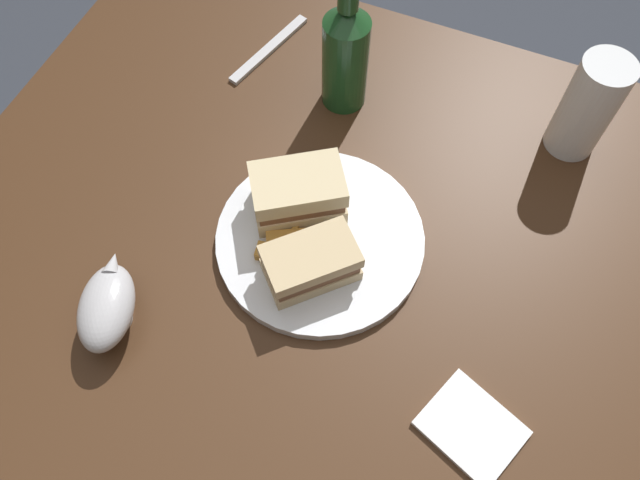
{
  "coord_description": "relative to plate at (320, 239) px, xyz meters",
  "views": [
    {
      "loc": [
        -0.15,
        0.35,
        1.52
      ],
      "look_at": [
        0.0,
        -0.01,
        0.79
      ],
      "focal_mm": 35.06,
      "sensor_mm": 36.0,
      "label": 1
    }
  ],
  "objects": [
    {
      "name": "ground_plane",
      "position": [
        -0.01,
        0.02,
        -0.77
      ],
      "size": [
        6.0,
        6.0,
        0.0
      ],
      "primitive_type": "plane",
      "color": "#333842"
    },
    {
      "name": "dining_table",
      "position": [
        -0.01,
        0.02,
        -0.39
      ],
      "size": [
        1.1,
        0.97,
        0.76
      ],
      "primitive_type": "cube",
      "color": "#422816",
      "rests_on": "ground"
    },
    {
      "name": "plate",
      "position": [
        0.0,
        0.0,
        0.0
      ],
      "size": [
        0.28,
        0.28,
        0.02
      ],
      "primitive_type": "cylinder",
      "color": "white",
      "rests_on": "dining_table"
    },
    {
      "name": "sandwich_half_left",
      "position": [
        0.05,
        -0.03,
        0.04
      ],
      "size": [
        0.14,
        0.13,
        0.07
      ],
      "color": "beige",
      "rests_on": "plate"
    },
    {
      "name": "sandwich_half_right",
      "position": [
        -0.01,
        0.05,
        0.04
      ],
      "size": [
        0.13,
        0.13,
        0.06
      ],
      "color": "#CCB284",
      "rests_on": "plate"
    },
    {
      "name": "potato_wedge_front",
      "position": [
        0.04,
        0.02,
        0.02
      ],
      "size": [
        0.06,
        0.04,
        0.02
      ],
      "primitive_type": "cube",
      "rotation": [
        0.0,
        0.0,
        0.49
      ],
      "color": "#B77F33",
      "rests_on": "plate"
    },
    {
      "name": "potato_wedge_middle",
      "position": [
        0.03,
        -0.01,
        0.02
      ],
      "size": [
        0.03,
        0.04,
        0.02
      ],
      "primitive_type": "cube",
      "rotation": [
        0.0,
        0.0,
        4.49
      ],
      "color": "#B77F33",
      "rests_on": "plate"
    },
    {
      "name": "potato_wedge_back",
      "position": [
        0.02,
        0.03,
        0.02
      ],
      "size": [
        0.05,
        0.03,
        0.02
      ],
      "primitive_type": "cube",
      "rotation": [
        0.0,
        0.0,
        5.91
      ],
      "color": "#B77F33",
      "rests_on": "plate"
    },
    {
      "name": "potato_wedge_left_edge",
      "position": [
        0.04,
        0.05,
        0.02
      ],
      "size": [
        0.06,
        0.03,
        0.02
      ],
      "primitive_type": "cube",
      "rotation": [
        0.0,
        0.0,
        3.32
      ],
      "color": "#B77F33",
      "rests_on": "plate"
    },
    {
      "name": "pint_glass",
      "position": [
        -0.28,
        -0.3,
        0.06
      ],
      "size": [
        0.07,
        0.07,
        0.16
      ],
      "color": "white",
      "rests_on": "dining_table"
    },
    {
      "name": "gravy_boat",
      "position": [
        0.2,
        0.2,
        0.03
      ],
      "size": [
        0.1,
        0.14,
        0.06
      ],
      "color": "#B7B7BC",
      "rests_on": "dining_table"
    },
    {
      "name": "cider_bottle",
      "position": [
        0.07,
        -0.25,
        0.09
      ],
      "size": [
        0.07,
        0.07,
        0.25
      ],
      "color": "#19421E",
      "rests_on": "dining_table"
    },
    {
      "name": "napkin",
      "position": [
        -0.26,
        0.16,
        -0.0
      ],
      "size": [
        0.14,
        0.12,
        0.01
      ],
      "primitive_type": "cube",
      "rotation": [
        0.0,
        0.0,
        -0.37
      ],
      "color": "white",
      "rests_on": "dining_table"
    },
    {
      "name": "fork",
      "position": [
        0.22,
        -0.3,
        -0.0
      ],
      "size": [
        0.06,
        0.18,
        0.01
      ],
      "primitive_type": "cube",
      "rotation": [
        0.0,
        0.0,
        1.31
      ],
      "color": "silver",
      "rests_on": "dining_table"
    }
  ]
}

